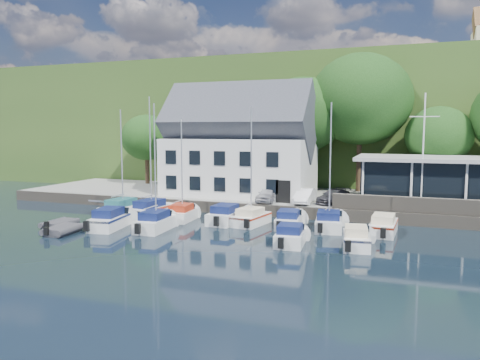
{
  "coord_description": "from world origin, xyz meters",
  "views": [
    {
      "loc": [
        8.82,
        -26.85,
        7.44
      ],
      "look_at": [
        -4.24,
        9.0,
        3.28
      ],
      "focal_mm": 35.0,
      "sensor_mm": 36.0,
      "label": 1
    }
  ],
  "objects_px": {
    "boat_r1_7": "(383,224)",
    "boat_r2_4": "(356,237)",
    "boat_r2_1": "(155,169)",
    "club_pavilion": "(436,181)",
    "harbor_building": "(240,150)",
    "car_silver": "(268,194)",
    "boat_r1_5": "(289,218)",
    "boat_r1_6": "(330,171)",
    "dinghy_1": "(63,228)",
    "car_dgrey": "(334,196)",
    "car_blue": "(373,199)",
    "car_white": "(305,196)",
    "boat_r1_0": "(122,163)",
    "boat_r1_1": "(151,161)",
    "dinghy_0": "(59,222)",
    "boat_r1_2": "(182,170)",
    "boat_r2_0": "(111,218)",
    "boat_r1_4": "(251,171)",
    "boat_r1_3": "(226,214)",
    "flagpole": "(423,152)",
    "boat_r2_3": "(291,234)"
  },
  "relations": [
    {
      "from": "club_pavilion",
      "to": "boat_r1_7",
      "type": "distance_m",
      "value": 9.65
    },
    {
      "from": "club_pavilion",
      "to": "dinghy_0",
      "type": "relative_size",
      "value": 4.57
    },
    {
      "from": "boat_r1_0",
      "to": "boat_r1_7",
      "type": "height_order",
      "value": "boat_r1_0"
    },
    {
      "from": "harbor_building",
      "to": "boat_r1_7",
      "type": "height_order",
      "value": "harbor_building"
    },
    {
      "from": "boat_r1_4",
      "to": "dinghy_0",
      "type": "relative_size",
      "value": 2.9
    },
    {
      "from": "car_white",
      "to": "dinghy_1",
      "type": "distance_m",
      "value": 19.88
    },
    {
      "from": "dinghy_1",
      "to": "boat_r2_4",
      "type": "bearing_deg",
      "value": 3.48
    },
    {
      "from": "car_white",
      "to": "boat_r2_3",
      "type": "distance_m",
      "value": 11.06
    },
    {
      "from": "dinghy_1",
      "to": "boat_r2_0",
      "type": "bearing_deg",
      "value": 46.78
    },
    {
      "from": "dinghy_0",
      "to": "boat_r2_3",
      "type": "bearing_deg",
      "value": 2.35
    },
    {
      "from": "harbor_building",
      "to": "car_silver",
      "type": "distance_m",
      "value": 6.63
    },
    {
      "from": "boat_r1_5",
      "to": "boat_r2_4",
      "type": "height_order",
      "value": "boat_r2_4"
    },
    {
      "from": "car_white",
      "to": "boat_r1_6",
      "type": "distance_m",
      "value": 6.85
    },
    {
      "from": "flagpole",
      "to": "boat_r2_0",
      "type": "relative_size",
      "value": 1.49
    },
    {
      "from": "harbor_building",
      "to": "boat_r1_2",
      "type": "distance_m",
      "value": 9.68
    },
    {
      "from": "boat_r1_3",
      "to": "boat_r1_7",
      "type": "height_order",
      "value": "boat_r1_3"
    },
    {
      "from": "dinghy_0",
      "to": "dinghy_1",
      "type": "xyz_separation_m",
      "value": [
        1.85,
        -1.77,
        0.03
      ]
    },
    {
      "from": "boat_r1_7",
      "to": "boat_r2_4",
      "type": "height_order",
      "value": "boat_r1_7"
    },
    {
      "from": "boat_r2_1",
      "to": "boat_r2_4",
      "type": "distance_m",
      "value": 14.97
    },
    {
      "from": "flagpole",
      "to": "boat_r1_2",
      "type": "xyz_separation_m",
      "value": [
        -18.33,
        -5.96,
        -1.49
      ]
    },
    {
      "from": "car_white",
      "to": "car_blue",
      "type": "distance_m",
      "value": 5.7
    },
    {
      "from": "boat_r1_3",
      "to": "boat_r2_0",
      "type": "xyz_separation_m",
      "value": [
        -7.48,
        -4.73,
        0.02
      ]
    },
    {
      "from": "boat_r1_3",
      "to": "dinghy_1",
      "type": "distance_m",
      "value": 12.18
    },
    {
      "from": "dinghy_0",
      "to": "boat_r1_2",
      "type": "bearing_deg",
      "value": 36.25
    },
    {
      "from": "boat_r1_0",
      "to": "boat_r1_1",
      "type": "relative_size",
      "value": 0.96
    },
    {
      "from": "club_pavilion",
      "to": "boat_r1_7",
      "type": "height_order",
      "value": "club_pavilion"
    },
    {
      "from": "boat_r1_1",
      "to": "harbor_building",
      "type": "bearing_deg",
      "value": 70.68
    },
    {
      "from": "dinghy_0",
      "to": "boat_r1_4",
      "type": "bearing_deg",
      "value": 23.19
    },
    {
      "from": "boat_r1_6",
      "to": "boat_r2_0",
      "type": "xyz_separation_m",
      "value": [
        -15.58,
        -5.06,
        -3.58
      ]
    },
    {
      "from": "car_silver",
      "to": "flagpole",
      "type": "bearing_deg",
      "value": 1.23
    },
    {
      "from": "car_dgrey",
      "to": "car_blue",
      "type": "distance_m",
      "value": 3.34
    },
    {
      "from": "car_white",
      "to": "boat_r1_0",
      "type": "xyz_separation_m",
      "value": [
        -14.67,
        -5.87,
        2.94
      ]
    },
    {
      "from": "car_white",
      "to": "boat_r2_1",
      "type": "bearing_deg",
      "value": -131.57
    },
    {
      "from": "harbor_building",
      "to": "boat_r1_7",
      "type": "xyz_separation_m",
      "value": [
        14.22,
        -9.06,
        -4.63
      ]
    },
    {
      "from": "boat_r1_0",
      "to": "boat_r1_7",
      "type": "relative_size",
      "value": 1.59
    },
    {
      "from": "car_dgrey",
      "to": "boat_r1_4",
      "type": "bearing_deg",
      "value": -109.77
    },
    {
      "from": "boat_r2_1",
      "to": "dinghy_1",
      "type": "relative_size",
      "value": 2.88
    },
    {
      "from": "boat_r2_4",
      "to": "boat_r1_0",
      "type": "bearing_deg",
      "value": 159.37
    },
    {
      "from": "boat_r1_1",
      "to": "boat_r2_0",
      "type": "xyz_separation_m",
      "value": [
        -0.68,
        -4.77,
        -4.0
      ]
    },
    {
      "from": "flagpole",
      "to": "car_silver",
      "type": "bearing_deg",
      "value": -179.19
    },
    {
      "from": "car_dgrey",
      "to": "boat_r1_4",
      "type": "xyz_separation_m",
      "value": [
        -5.33,
        -6.72,
        2.59
      ]
    },
    {
      "from": "boat_r1_1",
      "to": "dinghy_1",
      "type": "bearing_deg",
      "value": -103.85
    },
    {
      "from": "boat_r1_2",
      "to": "boat_r1_3",
      "type": "height_order",
      "value": "boat_r1_2"
    },
    {
      "from": "boat_r1_0",
      "to": "flagpole",
      "type": "bearing_deg",
      "value": 19.12
    },
    {
      "from": "boat_r1_6",
      "to": "dinghy_1",
      "type": "relative_size",
      "value": 2.77
    },
    {
      "from": "car_blue",
      "to": "boat_r2_0",
      "type": "distance_m",
      "value": 21.36
    },
    {
      "from": "boat_r2_1",
      "to": "club_pavilion",
      "type": "bearing_deg",
      "value": 29.88
    },
    {
      "from": "boat_r2_1",
      "to": "dinghy_1",
      "type": "distance_m",
      "value": 7.8
    },
    {
      "from": "car_dgrey",
      "to": "boat_r1_7",
      "type": "distance_m",
      "value": 7.95
    },
    {
      "from": "boat_r1_3",
      "to": "boat_r1_5",
      "type": "bearing_deg",
      "value": 4.5
    }
  ]
}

